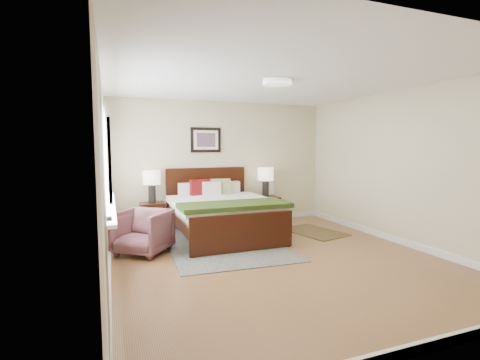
{
  "coord_description": "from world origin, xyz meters",
  "views": [
    {
      "loc": [
        -2.18,
        -4.35,
        1.58
      ],
      "look_at": [
        -0.22,
        0.86,
        1.05
      ],
      "focal_mm": 26.0,
      "sensor_mm": 36.0,
      "label": 1
    }
  ],
  "objects_px": {
    "nightstand_left": "(153,209)",
    "rug_persian": "(224,243)",
    "bed": "(221,207)",
    "armchair": "(143,232)",
    "nightstand_right": "(266,206)",
    "lamp_left": "(152,180)",
    "lamp_right": "(266,177)"
  },
  "relations": [
    {
      "from": "lamp_right",
      "to": "nightstand_left",
      "type": "bearing_deg",
      "value": -179.52
    },
    {
      "from": "rug_persian",
      "to": "armchair",
      "type": "bearing_deg",
      "value": -173.36
    },
    {
      "from": "lamp_right",
      "to": "rug_persian",
      "type": "bearing_deg",
      "value": -135.86
    },
    {
      "from": "nightstand_left",
      "to": "nightstand_right",
      "type": "bearing_deg",
      "value": 0.14
    },
    {
      "from": "nightstand_left",
      "to": "armchair",
      "type": "xyz_separation_m",
      "value": [
        -0.3,
        -1.37,
        -0.09
      ]
    },
    {
      "from": "lamp_right",
      "to": "bed",
      "type": "bearing_deg",
      "value": -146.68
    },
    {
      "from": "bed",
      "to": "armchair",
      "type": "distance_m",
      "value": 1.53
    },
    {
      "from": "nightstand_left",
      "to": "rug_persian",
      "type": "relative_size",
      "value": 0.21
    },
    {
      "from": "lamp_left",
      "to": "rug_persian",
      "type": "relative_size",
      "value": 0.24
    },
    {
      "from": "rug_persian",
      "to": "nightstand_left",
      "type": "bearing_deg",
      "value": 130.61
    },
    {
      "from": "armchair",
      "to": "rug_persian",
      "type": "xyz_separation_m",
      "value": [
        1.3,
        0.08,
        -0.32
      ]
    },
    {
      "from": "bed",
      "to": "lamp_left",
      "type": "height_order",
      "value": "bed"
    },
    {
      "from": "lamp_left",
      "to": "armchair",
      "type": "distance_m",
      "value": 1.56
    },
    {
      "from": "lamp_left",
      "to": "lamp_right",
      "type": "relative_size",
      "value": 1.0
    },
    {
      "from": "nightstand_left",
      "to": "rug_persian",
      "type": "bearing_deg",
      "value": -52.29
    },
    {
      "from": "nightstand_left",
      "to": "lamp_left",
      "type": "height_order",
      "value": "lamp_left"
    },
    {
      "from": "rug_persian",
      "to": "bed",
      "type": "bearing_deg",
      "value": 80.55
    },
    {
      "from": "nightstand_right",
      "to": "lamp_left",
      "type": "relative_size",
      "value": 0.87
    },
    {
      "from": "armchair",
      "to": "bed",
      "type": "bearing_deg",
      "value": 59.76
    },
    {
      "from": "lamp_right",
      "to": "armchair",
      "type": "bearing_deg",
      "value": -152.24
    },
    {
      "from": "nightstand_right",
      "to": "lamp_left",
      "type": "bearing_deg",
      "value": 179.66
    },
    {
      "from": "nightstand_right",
      "to": "lamp_right",
      "type": "distance_m",
      "value": 0.62
    },
    {
      "from": "nightstand_left",
      "to": "armchair",
      "type": "height_order",
      "value": "armchair"
    },
    {
      "from": "rug_persian",
      "to": "nightstand_right",
      "type": "bearing_deg",
      "value": 46.74
    },
    {
      "from": "lamp_left",
      "to": "lamp_right",
      "type": "distance_m",
      "value": 2.34
    },
    {
      "from": "nightstand_left",
      "to": "lamp_right",
      "type": "relative_size",
      "value": 0.87
    },
    {
      "from": "bed",
      "to": "armchair",
      "type": "bearing_deg",
      "value": -157.67
    },
    {
      "from": "bed",
      "to": "nightstand_left",
      "type": "bearing_deg",
      "value": 144.22
    },
    {
      "from": "nightstand_right",
      "to": "rug_persian",
      "type": "xyz_separation_m",
      "value": [
        -1.35,
        -1.29,
        -0.33
      ]
    },
    {
      "from": "lamp_right",
      "to": "armchair",
      "type": "relative_size",
      "value": 0.85
    },
    {
      "from": "armchair",
      "to": "nightstand_left",
      "type": "bearing_deg",
      "value": 115.05
    },
    {
      "from": "bed",
      "to": "lamp_left",
      "type": "xyz_separation_m",
      "value": [
        -1.1,
        0.81,
        0.43
      ]
    }
  ]
}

